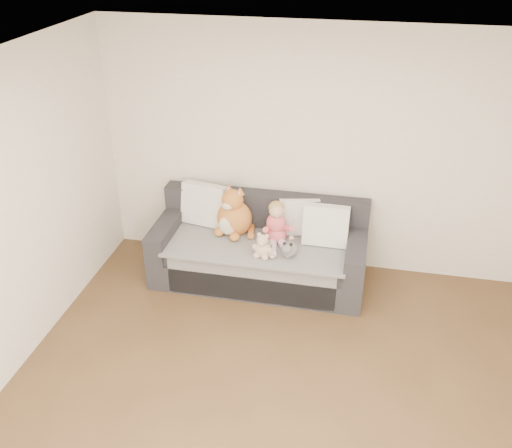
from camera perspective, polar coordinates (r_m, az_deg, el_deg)
The scene contains 10 objects.
room_shell at distance 4.06m, azimuth 2.59°, elevation -3.69°, with size 5.00×5.00×5.00m.
sofa at distance 6.03m, azimuth 0.37°, elevation -2.79°, with size 2.20×0.94×0.85m.
cushion_left at distance 6.16m, azimuth -5.20°, elevation 1.98°, with size 0.52×0.31×0.46m.
cushion_right_back at distance 5.98m, azimuth 4.34°, elevation 0.76°, with size 0.45×0.27×0.40m.
cushion_right_front at distance 5.80m, azimuth 7.00°, elevation -0.13°, with size 0.46×0.21×0.43m.
toddler at distance 5.77m, azimuth 2.09°, elevation -0.27°, with size 0.32×0.47×0.46m.
plush_cat at distance 5.95m, azimuth -2.24°, elevation 0.85°, with size 0.43×0.39×0.57m.
teddy_bear at distance 5.58m, azimuth 0.66°, elevation -2.37°, with size 0.21×0.16×0.27m.
plush_cow at distance 5.62m, azimuth 3.32°, elevation -2.53°, with size 0.16×0.24×0.20m.
sippy_cup at distance 5.66m, azimuth 1.29°, elevation -2.45°, with size 0.11×0.07×0.12m.
Camera 1 is at (0.52, -2.95, 3.50)m, focal length 40.00 mm.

